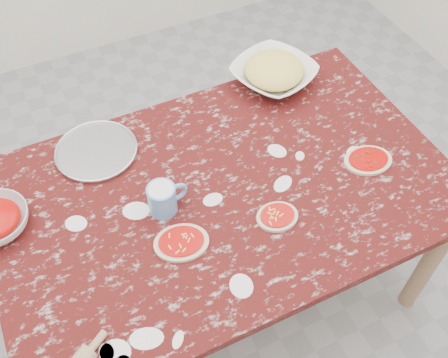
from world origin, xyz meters
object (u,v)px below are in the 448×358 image
(cheese_bowl, at_px, (274,74))
(pizza_tray, at_px, (96,151))
(flour_mug, at_px, (163,198))
(worktable, at_px, (224,202))

(cheese_bowl, bearing_deg, pizza_tray, -175.37)
(flour_mug, bearing_deg, pizza_tray, 111.11)
(worktable, xyz_separation_m, cheese_bowl, (0.43, 0.42, 0.12))
(worktable, distance_m, pizza_tray, 0.51)
(cheese_bowl, distance_m, flour_mug, 0.77)
(cheese_bowl, bearing_deg, flour_mug, -147.63)
(worktable, height_order, pizza_tray, pizza_tray)
(worktable, distance_m, cheese_bowl, 0.61)
(worktable, relative_size, flour_mug, 11.18)
(cheese_bowl, bearing_deg, worktable, -135.70)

